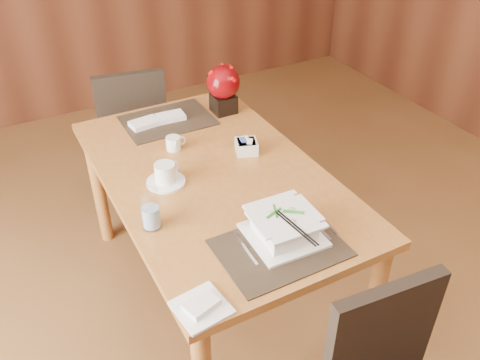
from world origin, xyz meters
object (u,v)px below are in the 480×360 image
sugar_caddy (246,147)px  far_chair (133,127)px  bread_plate (201,308)px  dining_table (215,191)px  water_glass (150,209)px  coffee_cup (165,175)px  berry_decor (223,86)px  soup_setting (284,227)px  creamer_jug (173,143)px

sugar_caddy → far_chair: far_chair is taller
bread_plate → far_chair: far_chair is taller
dining_table → bread_plate: bread_plate is taller
water_glass → sugar_caddy: size_ratio=1.74×
coffee_cup → water_glass: bearing=-121.7°
coffee_cup → berry_decor: 0.71m
coffee_cup → far_chair: bearing=81.4°
soup_setting → bread_plate: soup_setting is taller
sugar_caddy → berry_decor: (0.09, 0.42, 0.12)m
creamer_jug → berry_decor: (0.38, 0.23, 0.11)m
dining_table → water_glass: bearing=-149.7°
creamer_jug → berry_decor: bearing=32.1°
creamer_jug → far_chair: size_ratio=0.10×
soup_setting → berry_decor: bearing=77.7°
coffee_cup → water_glass: size_ratio=0.98×
sugar_caddy → water_glass: bearing=-152.4°
far_chair → soup_setting: bearing=103.6°
dining_table → sugar_caddy: sugar_caddy is taller
soup_setting → berry_decor: (0.26, 1.01, 0.09)m
berry_decor → bread_plate: size_ratio=1.61×
water_glass → sugar_caddy: (0.58, 0.30, -0.06)m
far_chair → coffee_cup: bearing=90.9°
dining_table → far_chair: far_chair is taller
dining_table → coffee_cup: bearing=171.4°
water_glass → creamer_jug: water_glass is taller
soup_setting → water_glass: (-0.41, 0.29, 0.03)m
berry_decor → soup_setting: bearing=-104.4°
sugar_caddy → dining_table: bearing=-157.6°
soup_setting → sugar_caddy: 0.62m
water_glass → creamer_jug: bearing=59.5°
dining_table → berry_decor: (0.30, 0.50, 0.24)m
creamer_jug → bread_plate: size_ratio=0.56×
berry_decor → far_chair: size_ratio=0.29×
coffee_cup → bread_plate: (-0.16, -0.70, -0.04)m
coffee_cup → creamer_jug: (0.13, 0.24, -0.01)m
creamer_jug → dining_table: bearing=-72.9°
water_glass → sugar_caddy: water_glass is taller
water_glass → far_chair: 1.30m
dining_table → sugar_caddy: 0.26m
berry_decor → bread_plate: (-0.67, -1.17, -0.14)m
sugar_caddy → creamer_jug: bearing=147.4°
dining_table → water_glass: water_glass is taller
dining_table → berry_decor: 0.64m
dining_table → coffee_cup: (-0.21, 0.03, 0.14)m
coffee_cup → dining_table: bearing=-8.6°
dining_table → water_glass: 0.46m
water_glass → bread_plate: water_glass is taller
water_glass → bread_plate: bearing=-90.5°
creamer_jug → coffee_cup: bearing=-118.2°
coffee_cup → creamer_jug: size_ratio=1.87×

